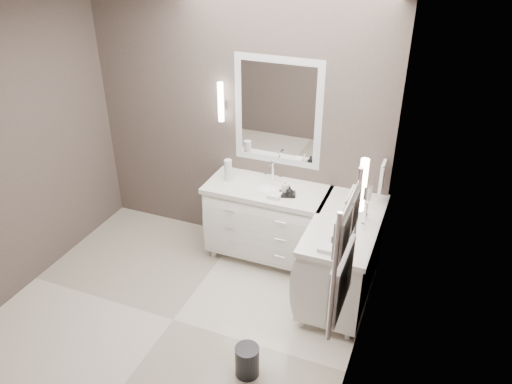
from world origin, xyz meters
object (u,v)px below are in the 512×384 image
at_px(waste_bin, 247,361).
at_px(towel_ladder, 343,261).
at_px(vanity_back, 267,218).
at_px(vanity_right, 343,254).

bearing_deg(waste_bin, towel_ladder, -8.01).
bearing_deg(vanity_back, towel_ladder, -55.90).
relative_size(vanity_back, vanity_right, 1.00).
height_order(vanity_back, vanity_right, same).
bearing_deg(towel_ladder, vanity_back, 124.10).
distance_m(towel_ladder, waste_bin, 1.44).
bearing_deg(towel_ladder, waste_bin, 171.99).
bearing_deg(waste_bin, vanity_right, 68.95).
relative_size(vanity_back, waste_bin, 4.54).
xyz_separation_m(vanity_right, towel_ladder, (0.23, -1.30, 0.91)).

